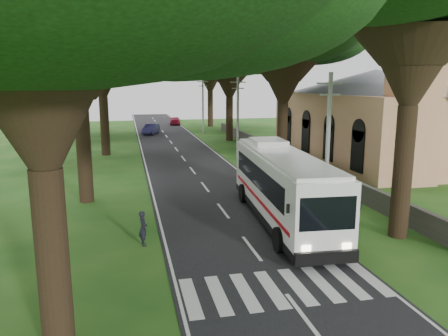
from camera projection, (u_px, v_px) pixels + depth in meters
ground at (265, 266)px, 18.03m from camera, size 140.00×140.00×0.00m
road at (185, 160)px, 41.94m from camera, size 8.00×120.00×0.04m
crosswalk at (282, 289)px, 16.12m from camera, size 8.00×3.00×0.01m
property_wall at (277, 153)px, 42.81m from camera, size 0.35×50.00×1.20m
church at (375, 109)px, 41.52m from camera, size 14.00×24.00×11.60m
pole_near at (328, 143)px, 24.13m from camera, size 1.60×0.24×8.00m
pole_mid at (238, 115)px, 43.26m from camera, size 1.60×0.24×8.00m
pole_far at (203, 105)px, 62.40m from camera, size 1.60×0.24×8.00m
tree_l_midb at (100, 33)px, 42.74m from camera, size 14.06×14.06×15.23m
tree_l_far at (100, 57)px, 60.01m from camera, size 13.81×13.81×13.78m
tree_r_mida at (285, 34)px, 36.64m from camera, size 13.31×13.31×14.38m
tree_r_midb at (230, 52)px, 53.82m from camera, size 14.57×14.57×14.24m
tree_r_far at (210, 54)px, 71.10m from camera, size 14.86×14.86×15.12m
coach_bus at (282, 185)px, 23.49m from camera, size 3.68×12.96×3.78m
distant_car_b at (151, 129)px, 62.45m from camera, size 2.96×4.73×1.47m
distant_car_c at (175, 121)px, 75.99m from camera, size 2.35×4.70×1.31m
pedestrian at (143, 228)px, 20.24m from camera, size 0.49×0.66×1.65m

